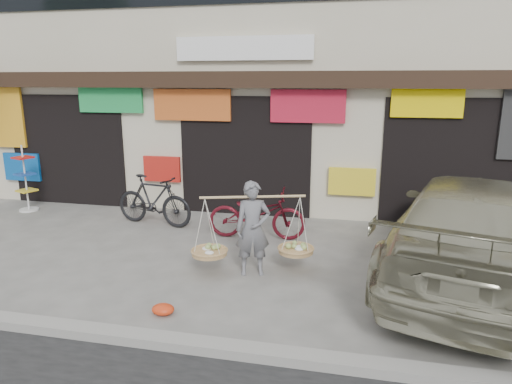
% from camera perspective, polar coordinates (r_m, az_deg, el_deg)
% --- Properties ---
extents(ground, '(70.00, 70.00, 0.00)m').
position_cam_1_polar(ground, '(7.52, -7.68, -10.15)').
color(ground, gray).
rests_on(ground, ground).
extents(kerb, '(70.00, 0.25, 0.12)m').
position_cam_1_polar(kerb, '(5.87, -14.59, -17.18)').
color(kerb, gray).
rests_on(kerb, ground).
extents(shophouse_block, '(14.00, 6.32, 7.00)m').
position_cam_1_polar(shophouse_block, '(13.09, 1.67, 15.59)').
color(shophouse_block, beige).
rests_on(shophouse_block, ground).
extents(street_vendor, '(1.89, 0.95, 1.52)m').
position_cam_1_polar(street_vendor, '(7.23, -0.39, -5.10)').
color(street_vendor, slate).
rests_on(street_vendor, ground).
extents(bike_1, '(1.88, 0.83, 1.09)m').
position_cam_1_polar(bike_1, '(9.97, -12.67, -1.02)').
color(bike_1, black).
rests_on(bike_1, ground).
extents(bike_2, '(1.94, 0.79, 1.00)m').
position_cam_1_polar(bike_2, '(8.92, 0.09, -2.74)').
color(bike_2, '#4D0D16').
rests_on(bike_2, ground).
extents(suv, '(3.72, 5.99, 1.62)m').
position_cam_1_polar(suv, '(7.81, 25.58, -4.17)').
color(suv, '#A8A487').
rests_on(suv, ground).
extents(display_rack, '(0.48, 0.48, 1.58)m').
position_cam_1_polar(display_rack, '(12.08, -26.80, 0.84)').
color(display_rack, silver).
rests_on(display_rack, ground).
extents(red_bag, '(0.31, 0.25, 0.14)m').
position_cam_1_polar(red_bag, '(6.39, -11.55, -14.17)').
color(red_bag, red).
rests_on(red_bag, ground).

